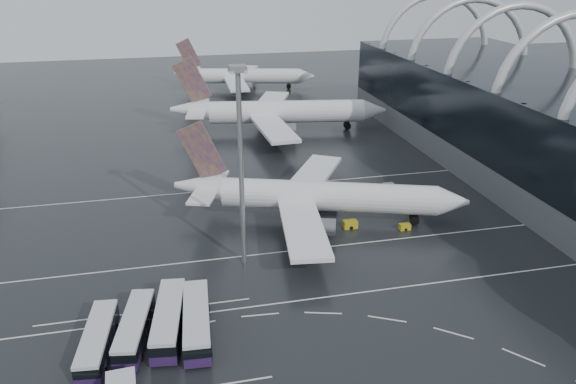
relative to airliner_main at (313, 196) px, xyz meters
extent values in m
plane|color=black|center=(-5.34, -22.64, -4.43)|extent=(420.00, 420.00, 0.00)
torus|color=silver|center=(52.66, 5.36, 13.57)|extent=(33.80, 1.80, 33.80)
torus|color=silver|center=(52.66, 24.36, 13.57)|extent=(33.80, 1.80, 33.80)
torus|color=silver|center=(52.66, 43.36, 13.57)|extent=(33.80, 1.80, 33.80)
torus|color=silver|center=(52.66, 62.36, 13.57)|extent=(33.80, 1.80, 33.80)
cube|color=silver|center=(-5.34, -24.64, -4.42)|extent=(120.00, 0.25, 0.01)
cube|color=silver|center=(-5.34, -10.64, -4.42)|extent=(120.00, 0.25, 0.01)
cube|color=silver|center=(-5.34, 17.36, -4.42)|extent=(120.00, 0.25, 0.01)
cube|color=silver|center=(-29.34, -22.64, -4.42)|extent=(28.00, 0.25, 0.01)
cylinder|color=white|center=(2.51, -0.87, 0.16)|extent=(37.19, 17.27, 5.22)
cone|color=white|center=(22.80, -7.93, 0.16)|extent=(6.81, 6.70, 5.22)
cone|color=white|center=(-19.47, 6.77, 1.06)|extent=(10.21, 7.88, 5.22)
cube|color=#3E1969|center=(-18.62, 6.48, 7.72)|extent=(8.36, 3.36, 11.06)
cube|color=white|center=(-17.77, 6.18, 1.06)|extent=(9.14, 16.62, 0.45)
cube|color=white|center=(-4.58, -10.31, -0.38)|extent=(9.06, 23.10, 0.72)
cube|color=white|center=(2.81, 10.93, -0.38)|extent=(17.03, 22.50, 0.72)
cylinder|color=slate|center=(-1.00, -8.22, -2.00)|extent=(5.68, 4.51, 3.06)
cylinder|color=slate|center=(4.32, 7.07, -2.00)|extent=(5.68, 4.51, 3.06)
cube|color=black|center=(-0.89, 0.31, -3.44)|extent=(12.09, 8.98, 1.98)
cylinder|color=white|center=(7.80, 55.58, 0.79)|extent=(41.64, 12.72, 5.93)
cone|color=white|center=(31.15, 51.63, 0.79)|extent=(7.04, 6.87, 5.93)
cone|color=white|center=(-17.56, 59.87, 1.81)|extent=(11.07, 7.55, 5.93)
cube|color=#3E1969|center=(-16.55, 59.70, 9.38)|extent=(9.81, 2.25, 12.57)
cube|color=white|center=(-15.55, 59.52, 1.81)|extent=(7.60, 18.91, 0.51)
cube|color=white|center=(1.64, 43.66, 0.18)|extent=(8.23, 25.84, 0.82)
cube|color=white|center=(5.90, 68.86, 0.18)|extent=(16.06, 26.40, 0.82)
cylinder|color=slate|center=(5.26, 46.68, -1.66)|extent=(6.12, 4.36, 3.48)
cylinder|color=slate|center=(8.33, 64.82, -1.66)|extent=(6.12, 4.36, 3.48)
cube|color=black|center=(3.77, 56.26, -3.30)|extent=(13.19, 8.50, 2.25)
cylinder|color=white|center=(6.47, 109.33, 0.17)|extent=(35.26, 13.26, 5.22)
cone|color=white|center=(26.12, 104.60, 0.17)|extent=(6.47, 6.34, 5.22)
cone|color=white|center=(-14.93, 114.47, 1.07)|extent=(9.98, 7.18, 5.22)
cube|color=#3E1969|center=(-14.05, 114.26, 7.73)|extent=(8.56, 2.55, 11.07)
cube|color=white|center=(-13.18, 114.05, 1.07)|extent=(7.73, 16.71, 0.45)
cube|color=white|center=(0.34, 99.22, -0.37)|extent=(6.90, 22.67, 0.72)
cube|color=white|center=(5.60, 121.11, -0.37)|extent=(15.39, 23.03, 0.72)
cylinder|color=slate|center=(3.70, 101.66, -1.99)|extent=(5.53, 4.13, 3.06)
cylinder|color=slate|center=(7.49, 117.42, -1.99)|extent=(5.53, 4.13, 3.06)
cube|color=black|center=(2.97, 110.17, -3.44)|extent=(11.85, 8.13, 1.98)
cube|color=#271544|center=(-34.59, -29.93, -3.54)|extent=(4.20, 13.09, 1.09)
cube|color=black|center=(-34.59, -29.93, -2.35)|extent=(4.23, 12.84, 1.29)
cube|color=silver|center=(-34.59, -29.93, -1.48)|extent=(4.20, 13.09, 0.45)
cylinder|color=black|center=(-33.65, -34.17, -3.93)|extent=(0.45, 1.02, 0.99)
cylinder|color=black|center=(-36.39, -33.88, -3.93)|extent=(0.45, 1.02, 0.99)
cylinder|color=black|center=(-32.79, -25.99, -3.93)|extent=(0.45, 1.02, 0.99)
cylinder|color=black|center=(-35.53, -25.70, -3.93)|extent=(0.45, 1.02, 0.99)
cube|color=#271544|center=(-30.38, -28.34, -3.54)|extent=(4.99, 13.15, 1.09)
cube|color=black|center=(-30.38, -28.34, -2.35)|extent=(5.01, 12.90, 1.28)
cube|color=silver|center=(-30.38, -28.34, -1.49)|extent=(4.99, 13.15, 0.44)
cylinder|color=black|center=(-29.72, -32.62, -3.93)|extent=(0.51, 1.03, 0.99)
cylinder|color=black|center=(-32.43, -32.16, -3.93)|extent=(0.51, 1.03, 0.99)
cylinder|color=black|center=(-28.33, -24.52, -3.93)|extent=(0.51, 1.03, 0.99)
cylinder|color=black|center=(-31.05, -24.05, -3.93)|extent=(0.51, 1.03, 0.99)
cube|color=#271544|center=(-26.27, -27.69, -3.46)|extent=(4.92, 14.27, 1.18)
cube|color=black|center=(-26.27, -27.69, -2.17)|extent=(4.94, 14.00, 1.40)
cube|color=silver|center=(-26.27, -27.69, -1.23)|extent=(4.92, 14.27, 0.48)
cylinder|color=black|center=(-25.37, -32.32, -3.89)|extent=(0.51, 1.12, 1.08)
cylinder|color=black|center=(-28.34, -31.93, -3.89)|extent=(0.51, 1.12, 1.08)
cylinder|color=black|center=(-24.20, -23.45, -3.89)|extent=(0.51, 1.12, 1.08)
cylinder|color=black|center=(-27.17, -23.06, -3.89)|extent=(0.51, 1.12, 1.08)
cube|color=#271544|center=(-22.90, -28.80, -3.46)|extent=(4.01, 14.15, 1.18)
cube|color=black|center=(-22.90, -28.80, -2.17)|extent=(4.06, 13.88, 1.40)
cube|color=silver|center=(-22.90, -28.80, -1.23)|extent=(4.01, 14.15, 0.48)
cylinder|color=black|center=(-21.69, -33.36, -3.89)|extent=(0.44, 1.10, 1.08)
cylinder|color=black|center=(-24.68, -33.17, -3.89)|extent=(0.44, 1.10, 1.08)
cylinder|color=black|center=(-21.11, -24.43, -3.89)|extent=(0.44, 1.10, 1.08)
cylinder|color=black|center=(-24.10, -24.24, -3.89)|extent=(0.44, 1.10, 1.08)
cylinder|color=gray|center=(-14.44, -12.44, 10.28)|extent=(0.74, 0.74, 29.40)
cube|color=gray|center=(-14.44, -12.44, 25.29)|extent=(2.31, 2.31, 0.84)
cube|color=silver|center=(-14.44, -12.44, 24.98)|extent=(2.10, 2.10, 0.42)
cube|color=gold|center=(14.35, -7.57, -3.90)|extent=(1.91, 1.13, 1.04)
cube|color=slate|center=(18.62, 10.18, -3.81)|extent=(2.26, 1.33, 1.23)
cube|color=gold|center=(5.35, -4.80, -3.76)|extent=(2.44, 1.44, 1.33)
camera|label=1|loc=(-24.81, -87.82, 39.12)|focal=35.00mm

